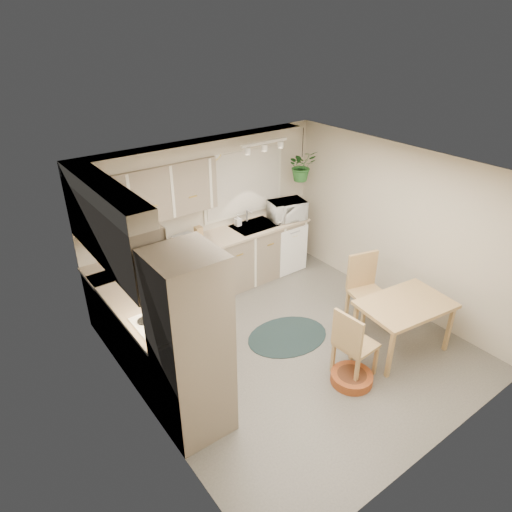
% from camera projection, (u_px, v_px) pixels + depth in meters
% --- Properties ---
extents(floor, '(4.20, 4.20, 0.00)m').
position_uv_depth(floor, '(292.00, 347.00, 6.12)').
color(floor, slate).
rests_on(floor, ground).
extents(ceiling, '(4.20, 4.20, 0.00)m').
position_uv_depth(ceiling, '(300.00, 174.00, 4.99)').
color(ceiling, white).
rests_on(ceiling, wall_back).
extents(wall_back, '(4.00, 0.04, 2.40)m').
position_uv_depth(wall_back, '(206.00, 215.00, 7.04)').
color(wall_back, beige).
rests_on(wall_back, floor).
extents(wall_front, '(4.00, 0.04, 2.40)m').
position_uv_depth(wall_front, '(450.00, 362.00, 4.06)').
color(wall_front, beige).
rests_on(wall_front, floor).
extents(wall_left, '(0.04, 4.20, 2.40)m').
position_uv_depth(wall_left, '(142.00, 329.00, 4.50)').
color(wall_left, beige).
rests_on(wall_left, floor).
extents(wall_right, '(0.04, 4.20, 2.40)m').
position_uv_depth(wall_right, '(400.00, 228.00, 6.61)').
color(wall_right, beige).
rests_on(wall_right, floor).
extents(base_cab_left, '(0.60, 1.85, 0.90)m').
position_uv_depth(base_cab_left, '(142.00, 334.00, 5.63)').
color(base_cab_left, gray).
rests_on(base_cab_left, floor).
extents(base_cab_back, '(3.60, 0.60, 0.90)m').
position_uv_depth(base_cab_back, '(208.00, 269.00, 7.08)').
color(base_cab_back, gray).
rests_on(base_cab_back, floor).
extents(counter_left, '(0.64, 1.89, 0.04)m').
position_uv_depth(counter_left, '(139.00, 302.00, 5.42)').
color(counter_left, tan).
rests_on(counter_left, base_cab_left).
extents(counter_back, '(3.64, 0.64, 0.04)m').
position_uv_depth(counter_back, '(206.00, 242.00, 6.85)').
color(counter_back, tan).
rests_on(counter_back, base_cab_back).
extents(oven_stack, '(0.65, 0.65, 2.10)m').
position_uv_depth(oven_stack, '(191.00, 348.00, 4.48)').
color(oven_stack, gray).
rests_on(oven_stack, floor).
extents(wall_oven_face, '(0.02, 0.56, 0.58)m').
position_uv_depth(wall_oven_face, '(218.00, 336.00, 4.65)').
color(wall_oven_face, white).
rests_on(wall_oven_face, oven_stack).
extents(upper_cab_left, '(0.35, 2.00, 0.75)m').
position_uv_depth(upper_cab_left, '(112.00, 232.00, 5.01)').
color(upper_cab_left, gray).
rests_on(upper_cab_left, wall_left).
extents(upper_cab_back, '(2.00, 0.35, 0.75)m').
position_uv_depth(upper_cab_back, '(146.00, 193.00, 6.10)').
color(upper_cab_back, gray).
rests_on(upper_cab_back, wall_back).
extents(soffit_left, '(0.30, 2.00, 0.20)m').
position_uv_depth(soffit_left, '(103.00, 192.00, 4.77)').
color(soffit_left, beige).
rests_on(soffit_left, wall_left).
extents(soffit_back, '(3.60, 0.30, 0.20)m').
position_uv_depth(soffit_back, '(195.00, 149.00, 6.32)').
color(soffit_back, beige).
rests_on(soffit_back, wall_back).
extents(cooktop, '(0.52, 0.58, 0.02)m').
position_uv_depth(cooktop, '(161.00, 323.00, 5.00)').
color(cooktop, white).
rests_on(cooktop, counter_left).
extents(range_hood, '(0.40, 0.60, 0.14)m').
position_uv_depth(range_hood, '(155.00, 289.00, 4.78)').
color(range_hood, white).
rests_on(range_hood, upper_cab_left).
extents(window_blinds, '(1.40, 0.02, 1.00)m').
position_uv_depth(window_blinds, '(244.00, 182.00, 7.20)').
color(window_blinds, white).
rests_on(window_blinds, wall_back).
extents(window_frame, '(1.50, 0.02, 1.10)m').
position_uv_depth(window_frame, '(244.00, 182.00, 7.21)').
color(window_frame, silver).
rests_on(window_frame, wall_back).
extents(sink, '(0.70, 0.48, 0.10)m').
position_uv_depth(sink, '(254.00, 228.00, 7.34)').
color(sink, '#AFB2B7').
rests_on(sink, counter_back).
extents(dishwasher_front, '(0.58, 0.02, 0.83)m').
position_uv_depth(dishwasher_front, '(294.00, 251.00, 7.66)').
color(dishwasher_front, white).
rests_on(dishwasher_front, base_cab_back).
extents(track_light_bar, '(0.80, 0.04, 0.04)m').
position_uv_depth(track_light_bar, '(264.00, 142.00, 6.49)').
color(track_light_bar, white).
rests_on(track_light_bar, ceiling).
extents(wall_clock, '(0.30, 0.03, 0.30)m').
position_uv_depth(wall_clock, '(213.00, 151.00, 6.64)').
color(wall_clock, '#DBC34D').
rests_on(wall_clock, wall_back).
extents(dining_table, '(1.23, 0.90, 0.72)m').
position_uv_depth(dining_table, '(402.00, 326.00, 5.92)').
color(dining_table, tan).
rests_on(dining_table, floor).
extents(chair_left, '(0.47, 0.47, 0.95)m').
position_uv_depth(chair_left, '(356.00, 342.00, 5.45)').
color(chair_left, tan).
rests_on(chair_left, floor).
extents(chair_back, '(0.59, 0.59, 1.04)m').
position_uv_depth(chair_back, '(369.00, 293.00, 6.34)').
color(chair_back, tan).
rests_on(chair_back, floor).
extents(braided_rug, '(1.27, 1.03, 0.01)m').
position_uv_depth(braided_rug, '(287.00, 336.00, 6.31)').
color(braided_rug, black).
rests_on(braided_rug, floor).
extents(pet_bed, '(0.55, 0.55, 0.12)m').
position_uv_depth(pet_bed, '(352.00, 378.00, 5.51)').
color(pet_bed, '#A05220').
rests_on(pet_bed, floor).
extents(microwave, '(0.63, 0.44, 0.39)m').
position_uv_depth(microwave, '(287.00, 208.00, 7.47)').
color(microwave, white).
rests_on(microwave, counter_back).
extents(soap_bottle, '(0.10, 0.20, 0.09)m').
position_uv_depth(soap_bottle, '(238.00, 223.00, 7.29)').
color(soap_bottle, white).
rests_on(soap_bottle, counter_back).
extents(hanging_plant, '(0.55, 0.58, 0.39)m').
position_uv_depth(hanging_plant, '(302.00, 169.00, 7.33)').
color(hanging_plant, '#265E25').
rests_on(hanging_plant, ceiling).
extents(coffee_maker, '(0.20, 0.23, 0.31)m').
position_uv_depth(coffee_maker, '(158.00, 245.00, 6.37)').
color(coffee_maker, black).
rests_on(coffee_maker, counter_back).
extents(toaster, '(0.32, 0.20, 0.18)m').
position_uv_depth(toaster, '(183.00, 241.00, 6.63)').
color(toaster, '#AFB2B7').
rests_on(toaster, counter_back).
extents(knife_block, '(0.11, 0.11, 0.23)m').
position_uv_depth(knife_block, '(199.00, 234.00, 6.78)').
color(knife_block, tan).
rests_on(knife_block, counter_back).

